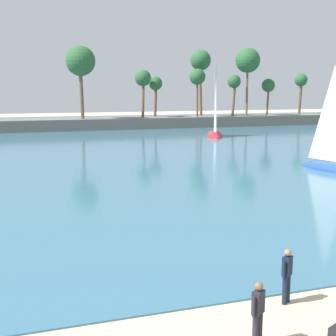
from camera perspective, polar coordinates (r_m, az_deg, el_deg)
The scene contains 5 objects.
sea at distance 64.40m, azimuth -13.41°, elevation 3.55°, with size 220.00×103.74×0.06m, color #386B84.
palm_headland at distance 76.16m, azimuth -12.37°, elevation 6.66°, with size 116.52×6.44×13.40m.
person_rigging_by_gear at distance 12.33m, azimuth 10.74°, elevation -16.60°, with size 0.48×0.35×1.67m.
person_at_waterline at distance 14.75m, azimuth 14.07°, elevation -12.26°, with size 0.47×0.36×1.67m.
sailboat_near_shore at distance 64.78m, azimuth 5.64°, elevation 4.63°, with size 4.36×7.28×10.13m.
Camera 1 is at (-5.66, -3.36, 6.25)m, focal length 50.81 mm.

